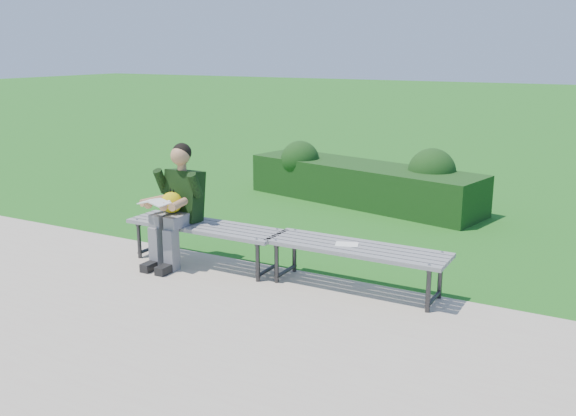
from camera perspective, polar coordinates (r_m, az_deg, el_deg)
name	(u,v)px	position (r m, az deg, el deg)	size (l,w,h in m)	color
ground	(268,267)	(7.06, -1.76, -5.22)	(80.00, 80.00, 0.00)	#317D26
walkway	(166,324)	(5.72, -10.81, -10.12)	(30.00, 3.50, 0.02)	#A69E8C
hedge	(365,180)	(9.91, 6.85, 2.48)	(3.89, 1.74, 0.92)	#1B3D15
bench_left	(205,229)	(7.02, -7.37, -1.89)	(1.80, 0.50, 0.46)	gray
bench_right	(356,252)	(6.25, 6.08, -3.87)	(1.80, 0.50, 0.46)	gray
seated_boy	(177,201)	(7.05, -9.87, 0.60)	(0.56, 0.76, 1.31)	slate
paper_sheet	(347,244)	(6.27, 5.25, -3.24)	(0.26, 0.22, 0.01)	white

